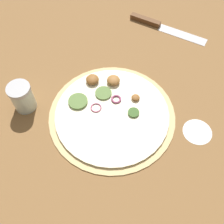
{
  "coord_description": "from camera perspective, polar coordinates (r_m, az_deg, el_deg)",
  "views": [
    {
      "loc": [
        0.29,
        -0.27,
        0.63
      ],
      "look_at": [
        0.0,
        0.0,
        0.02
      ],
      "focal_mm": 42.0,
      "sensor_mm": 36.0,
      "label": 1
    }
  ],
  "objects": [
    {
      "name": "spice_jar",
      "position": [
        0.77,
        -18.94,
        3.06
      ],
      "size": [
        0.06,
        0.06,
        0.09
      ],
      "color": "silver",
      "rests_on": "ground_plane"
    },
    {
      "name": "ground_plane",
      "position": [
        0.74,
        0.0,
        -0.68
      ],
      "size": [
        3.0,
        3.0,
        0.0
      ],
      "primitive_type": "plane",
      "color": "brown"
    },
    {
      "name": "knife",
      "position": [
        1.01,
        9.47,
        18.33
      ],
      "size": [
        0.28,
        0.12,
        0.02
      ],
      "rotation": [
        0.0,
        0.0,
        0.33
      ],
      "color": "silver",
      "rests_on": "ground_plane"
    },
    {
      "name": "pizza",
      "position": [
        0.74,
        -0.19,
        -0.0
      ],
      "size": [
        0.36,
        0.36,
        0.03
      ],
      "color": "#D6B77A",
      "rests_on": "ground_plane"
    },
    {
      "name": "loose_cap",
      "position": [
        0.86,
        -20.2,
        5.77
      ],
      "size": [
        0.03,
        0.03,
        0.01
      ],
      "color": "#B2B2B7",
      "rests_on": "ground_plane"
    },
    {
      "name": "flour_patch",
      "position": [
        0.75,
        18.08,
        -4.11
      ],
      "size": [
        0.08,
        0.08,
        0.0
      ],
      "color": "white",
      "rests_on": "ground_plane"
    }
  ]
}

